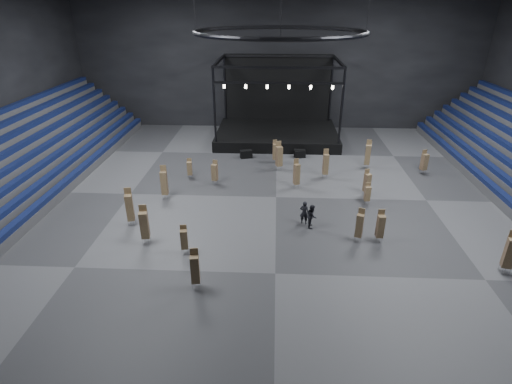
{
  "coord_description": "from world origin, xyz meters",
  "views": [
    {
      "loc": [
        -0.19,
        -30.26,
        14.98
      ],
      "look_at": [
        -1.6,
        -2.0,
        1.4
      ],
      "focal_mm": 28.0,
      "sensor_mm": 36.0,
      "label": 1
    }
  ],
  "objects_px": {
    "crew_member": "(312,216)",
    "flight_case_mid": "(299,153)",
    "chair_stack_14": "(297,174)",
    "chair_stack_16": "(368,154)",
    "chair_stack_5": "(279,156)",
    "chair_stack_13": "(215,172)",
    "chair_stack_6": "(184,239)",
    "chair_stack_12": "(510,252)",
    "chair_stack_15": "(195,268)",
    "flight_case_left": "(246,154)",
    "flight_case_right": "(300,154)",
    "chair_stack_11": "(164,182)",
    "chair_stack_17": "(326,164)",
    "chair_stack_2": "(367,193)",
    "chair_stack_8": "(360,225)",
    "chair_stack_10": "(130,207)",
    "chair_stack_9": "(380,226)",
    "chair_stack_7": "(190,168)",
    "chair_stack_0": "(424,161)",
    "chair_stack_1": "(275,151)",
    "stage": "(277,126)",
    "chair_stack_3": "(367,182)",
    "chair_stack_4": "(144,224)",
    "man_center": "(304,213)"
  },
  "relations": [
    {
      "from": "chair_stack_6",
      "to": "chair_stack_12",
      "type": "distance_m",
      "value": 19.92
    },
    {
      "from": "crew_member",
      "to": "flight_case_mid",
      "type": "bearing_deg",
      "value": 5.41
    },
    {
      "from": "chair_stack_12",
      "to": "chair_stack_13",
      "type": "height_order",
      "value": "chair_stack_12"
    },
    {
      "from": "chair_stack_2",
      "to": "chair_stack_15",
      "type": "bearing_deg",
      "value": -140.55
    },
    {
      "from": "chair_stack_2",
      "to": "chair_stack_14",
      "type": "height_order",
      "value": "chair_stack_14"
    },
    {
      "from": "chair_stack_17",
      "to": "flight_case_left",
      "type": "bearing_deg",
      "value": 140.98
    },
    {
      "from": "flight_case_mid",
      "to": "chair_stack_6",
      "type": "distance_m",
      "value": 20.19
    },
    {
      "from": "chair_stack_6",
      "to": "chair_stack_9",
      "type": "xyz_separation_m",
      "value": [
        13.01,
        2.01,
        0.17
      ]
    },
    {
      "from": "chair_stack_8",
      "to": "chair_stack_9",
      "type": "relative_size",
      "value": 1.02
    },
    {
      "from": "chair_stack_6",
      "to": "chair_stack_11",
      "type": "relative_size",
      "value": 0.69
    },
    {
      "from": "crew_member",
      "to": "chair_stack_5",
      "type": "bearing_deg",
      "value": 17.11
    },
    {
      "from": "chair_stack_15",
      "to": "chair_stack_16",
      "type": "height_order",
      "value": "chair_stack_16"
    },
    {
      "from": "chair_stack_8",
      "to": "chair_stack_16",
      "type": "xyz_separation_m",
      "value": [
        3.23,
        13.48,
        0.2
      ]
    },
    {
      "from": "chair_stack_11",
      "to": "chair_stack_15",
      "type": "distance_m",
      "value": 12.2
    },
    {
      "from": "chair_stack_1",
      "to": "chair_stack_15",
      "type": "xyz_separation_m",
      "value": [
        -4.4,
        -20.0,
        0.09
      ]
    },
    {
      "from": "chair_stack_3",
      "to": "chair_stack_6",
      "type": "height_order",
      "value": "chair_stack_3"
    },
    {
      "from": "chair_stack_1",
      "to": "chair_stack_15",
      "type": "relative_size",
      "value": 0.93
    },
    {
      "from": "chair_stack_7",
      "to": "chair_stack_0",
      "type": "bearing_deg",
      "value": -0.77
    },
    {
      "from": "chair_stack_14",
      "to": "chair_stack_16",
      "type": "height_order",
      "value": "chair_stack_16"
    },
    {
      "from": "flight_case_mid",
      "to": "chair_stack_10",
      "type": "xyz_separation_m",
      "value": [
        -13.07,
        -14.95,
        1.09
      ]
    },
    {
      "from": "chair_stack_11",
      "to": "chair_stack_12",
      "type": "distance_m",
      "value": 24.86
    },
    {
      "from": "chair_stack_5",
      "to": "chair_stack_13",
      "type": "distance_m",
      "value": 6.82
    },
    {
      "from": "chair_stack_17",
      "to": "chair_stack_14",
      "type": "bearing_deg",
      "value": -146.02
    },
    {
      "from": "chair_stack_2",
      "to": "chair_stack_5",
      "type": "height_order",
      "value": "chair_stack_5"
    },
    {
      "from": "chair_stack_3",
      "to": "man_center",
      "type": "bearing_deg",
      "value": -161.51
    },
    {
      "from": "stage",
      "to": "chair_stack_3",
      "type": "xyz_separation_m",
      "value": [
        7.62,
        -15.52,
        -0.22
      ]
    },
    {
      "from": "chair_stack_8",
      "to": "chair_stack_15",
      "type": "distance_m",
      "value": 11.6
    },
    {
      "from": "chair_stack_4",
      "to": "chair_stack_5",
      "type": "height_order",
      "value": "chair_stack_5"
    },
    {
      "from": "chair_stack_6",
      "to": "chair_stack_17",
      "type": "xyz_separation_m",
      "value": [
        10.48,
        12.88,
        0.34
      ]
    },
    {
      "from": "flight_case_right",
      "to": "chair_stack_1",
      "type": "relative_size",
      "value": 0.48
    },
    {
      "from": "chair_stack_14",
      "to": "chair_stack_16",
      "type": "distance_m",
      "value": 8.72
    },
    {
      "from": "chair_stack_15",
      "to": "flight_case_right",
      "type": "bearing_deg",
      "value": 64.2
    },
    {
      "from": "chair_stack_6",
      "to": "chair_stack_7",
      "type": "relative_size",
      "value": 1.05
    },
    {
      "from": "chair_stack_10",
      "to": "chair_stack_16",
      "type": "bearing_deg",
      "value": 17.75
    },
    {
      "from": "chair_stack_12",
      "to": "chair_stack_14",
      "type": "xyz_separation_m",
      "value": [
        -12.18,
        11.64,
        -0.1
      ]
    },
    {
      "from": "flight_case_left",
      "to": "flight_case_right",
      "type": "height_order",
      "value": "flight_case_left"
    },
    {
      "from": "chair_stack_6",
      "to": "chair_stack_7",
      "type": "distance_m",
      "value": 12.35
    },
    {
      "from": "chair_stack_11",
      "to": "chair_stack_17",
      "type": "height_order",
      "value": "chair_stack_11"
    },
    {
      "from": "chair_stack_14",
      "to": "chair_stack_2",
      "type": "bearing_deg",
      "value": -51.49
    },
    {
      "from": "flight_case_mid",
      "to": "chair_stack_5",
      "type": "xyz_separation_m",
      "value": [
        -2.2,
        -3.76,
        1.08
      ]
    },
    {
      "from": "chair_stack_2",
      "to": "chair_stack_16",
      "type": "bearing_deg",
      "value": 75.39
    },
    {
      "from": "chair_stack_12",
      "to": "chair_stack_15",
      "type": "xyz_separation_m",
      "value": [
        -18.5,
        -2.31,
        -0.16
      ]
    },
    {
      "from": "chair_stack_0",
      "to": "chair_stack_17",
      "type": "height_order",
      "value": "chair_stack_17"
    },
    {
      "from": "flight_case_right",
      "to": "chair_stack_7",
      "type": "distance_m",
      "value": 12.11
    },
    {
      "from": "flight_case_right",
      "to": "chair_stack_9",
      "type": "bearing_deg",
      "value": -74.11
    },
    {
      "from": "chair_stack_2",
      "to": "chair_stack_9",
      "type": "distance_m",
      "value": 5.63
    },
    {
      "from": "flight_case_right",
      "to": "chair_stack_1",
      "type": "xyz_separation_m",
      "value": [
        -2.63,
        -1.6,
        0.84
      ]
    },
    {
      "from": "chair_stack_2",
      "to": "flight_case_left",
      "type": "bearing_deg",
      "value": 132.57
    },
    {
      "from": "chair_stack_11",
      "to": "chair_stack_10",
      "type": "bearing_deg",
      "value": -112.48
    },
    {
      "from": "flight_case_right",
      "to": "chair_stack_13",
      "type": "xyz_separation_m",
      "value": [
        -7.99,
        -7.21,
        0.81
      ]
    }
  ]
}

